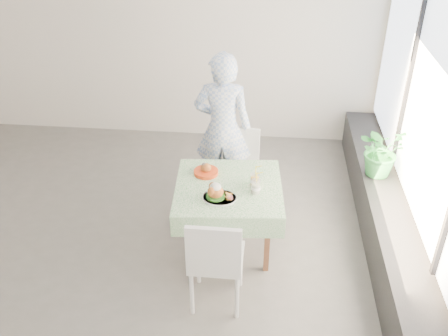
# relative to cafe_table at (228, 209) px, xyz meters

# --- Properties ---
(floor) EXTENTS (6.00, 6.00, 0.00)m
(floor) POSITION_rel_cafe_table_xyz_m (-1.17, 0.04, -0.46)
(floor) COLOR #585653
(floor) RESTS_ON ground
(wall_back) EXTENTS (6.00, 0.02, 2.80)m
(wall_back) POSITION_rel_cafe_table_xyz_m (-1.17, 2.54, 0.94)
(wall_back) COLOR silver
(wall_back) RESTS_ON ground
(wall_right) EXTENTS (0.02, 5.00, 2.80)m
(wall_right) POSITION_rel_cafe_table_xyz_m (1.83, 0.04, 0.94)
(wall_right) COLOR silver
(wall_right) RESTS_ON ground
(window_pane) EXTENTS (0.01, 4.80, 2.18)m
(window_pane) POSITION_rel_cafe_table_xyz_m (1.80, 0.04, 1.19)
(window_pane) COLOR #D1E0F9
(window_pane) RESTS_ON ground
(window_ledge) EXTENTS (0.40, 4.80, 0.50)m
(window_ledge) POSITION_rel_cafe_table_xyz_m (1.63, 0.04, -0.21)
(window_ledge) COLOR black
(window_ledge) RESTS_ON ground
(cafe_table) EXTENTS (1.12, 1.12, 0.74)m
(cafe_table) POSITION_rel_cafe_table_xyz_m (0.00, 0.00, 0.00)
(cafe_table) COLOR brown
(cafe_table) RESTS_ON ground
(chair_far) EXTENTS (0.49, 0.49, 0.91)m
(chair_far) POSITION_rel_cafe_table_xyz_m (0.03, 0.79, -0.18)
(chair_far) COLOR white
(chair_far) RESTS_ON ground
(chair_near) EXTENTS (0.47, 0.47, 0.98)m
(chair_near) POSITION_rel_cafe_table_xyz_m (-0.03, -0.80, -0.16)
(chair_near) COLOR white
(chair_near) RESTS_ON ground
(diner) EXTENTS (0.67, 0.45, 1.80)m
(diner) POSITION_rel_cafe_table_xyz_m (-0.15, 0.94, 0.44)
(diner) COLOR #8AA7DD
(diner) RESTS_ON ground
(main_dish) EXTENTS (0.33, 0.33, 0.17)m
(main_dish) POSITION_rel_cafe_table_xyz_m (-0.08, -0.23, 0.34)
(main_dish) COLOR white
(main_dish) RESTS_ON cafe_table
(juice_cup_orange) EXTENTS (0.10, 0.10, 0.27)m
(juice_cup_orange) POSITION_rel_cafe_table_xyz_m (0.26, 0.04, 0.34)
(juice_cup_orange) COLOR white
(juice_cup_orange) RESTS_ON cafe_table
(juice_cup_lemonade) EXTENTS (0.10, 0.10, 0.27)m
(juice_cup_lemonade) POSITION_rel_cafe_table_xyz_m (0.27, -0.09, 0.34)
(juice_cup_lemonade) COLOR white
(juice_cup_lemonade) RESTS_ON cafe_table
(second_dish) EXTENTS (0.25, 0.25, 0.12)m
(second_dish) POSITION_rel_cafe_table_xyz_m (-0.25, 0.21, 0.32)
(second_dish) COLOR #BB3713
(second_dish) RESTS_ON cafe_table
(potted_plant) EXTENTS (0.69, 0.67, 0.59)m
(potted_plant) POSITION_rel_cafe_table_xyz_m (1.61, 0.80, 0.33)
(potted_plant) COLOR #297B38
(potted_plant) RESTS_ON window_ledge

